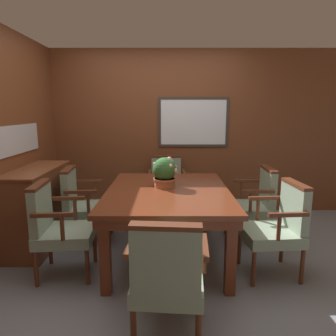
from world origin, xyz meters
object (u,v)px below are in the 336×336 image
(chair_head_far, at_px, (167,185))
(potted_plant, at_px, (165,172))
(chair_head_near, at_px, (168,275))
(chair_right_near, at_px, (279,225))
(chair_right_far, at_px, (255,202))
(sideboard_cabinet, at_px, (39,207))
(chair_left_far, at_px, (83,202))
(dining_table, at_px, (168,198))
(chair_left_near, at_px, (58,226))

(chair_head_far, xyz_separation_m, potted_plant, (-0.02, -1.08, 0.42))
(chair_head_near, xyz_separation_m, chair_right_near, (1.06, 0.88, 0.00))
(chair_right_far, distance_m, sideboard_cabinet, 2.55)
(chair_left_far, relative_size, chair_right_far, 1.00)
(chair_head_far, bearing_deg, chair_right_far, -41.09)
(chair_left_far, bearing_deg, sideboard_cabinet, 93.88)
(potted_plant, distance_m, sideboard_cabinet, 1.55)
(chair_right_near, bearing_deg, dining_table, -113.64)
(chair_left_near, relative_size, sideboard_cabinet, 0.83)
(dining_table, distance_m, chair_head_near, 1.25)
(chair_left_near, xyz_separation_m, chair_head_far, (1.03, 1.58, 0.00))
(potted_plant, bearing_deg, dining_table, -72.25)
(chair_left_far, distance_m, potted_plant, 1.09)
(chair_right_far, xyz_separation_m, chair_left_near, (-2.09, -0.75, 0.00))
(dining_table, bearing_deg, chair_right_far, 19.64)
(dining_table, height_order, sideboard_cabinet, sideboard_cabinet)
(chair_head_near, bearing_deg, chair_left_near, -35.17)
(dining_table, relative_size, sideboard_cabinet, 1.47)
(sideboard_cabinet, bearing_deg, chair_right_far, 2.19)
(chair_right_far, distance_m, chair_left_near, 2.22)
(chair_head_near, bearing_deg, chair_right_far, -118.51)
(dining_table, distance_m, potted_plant, 0.28)
(dining_table, xyz_separation_m, chair_right_near, (1.05, -0.36, -0.16))
(chair_head_far, bearing_deg, chair_left_near, -126.31)
(sideboard_cabinet, bearing_deg, chair_left_far, 8.90)
(chair_left_far, bearing_deg, potted_plant, -108.74)
(dining_table, bearing_deg, potted_plant, 107.75)
(chair_left_far, distance_m, sideboard_cabinet, 0.50)
(potted_plant, height_order, sideboard_cabinet, potted_plant)
(dining_table, relative_size, chair_right_far, 1.79)
(chair_right_near, bearing_deg, potted_plant, -118.13)
(chair_right_near, distance_m, chair_left_near, 2.10)
(chair_right_near, relative_size, sideboard_cabinet, 0.83)
(chair_right_far, height_order, potted_plant, potted_plant)
(chair_head_near, distance_m, potted_plant, 1.42)
(chair_head_far, bearing_deg, chair_left_far, -142.92)
(chair_left_far, distance_m, chair_head_far, 1.31)
(chair_head_far, relative_size, potted_plant, 2.80)
(chair_head_near, height_order, chair_head_far, same)
(chair_left_far, height_order, chair_head_far, same)
(chair_left_near, distance_m, sideboard_cabinet, 0.80)
(dining_table, distance_m, chair_left_far, 1.09)
(potted_plant, bearing_deg, chair_right_near, -23.56)
(chair_left_near, bearing_deg, dining_table, -74.46)
(chair_left_near, xyz_separation_m, sideboard_cabinet, (-0.46, 0.65, -0.03))
(chair_right_near, relative_size, chair_right_far, 1.00)
(chair_head_near, bearing_deg, chair_right_near, -135.95)
(chair_left_far, bearing_deg, chair_right_far, -94.45)
(chair_right_far, relative_size, potted_plant, 2.80)
(dining_table, xyz_separation_m, chair_right_far, (1.04, 0.37, -0.16))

